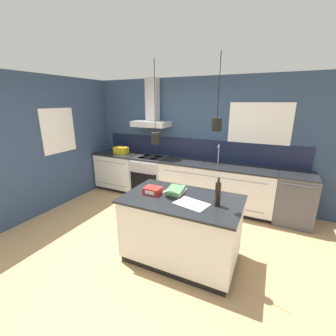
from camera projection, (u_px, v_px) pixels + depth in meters
The scene contains 13 objects.
ground_plane at pixel (150, 244), 3.47m from camera, with size 16.00×16.00×0.00m, color tan.
wall_back at pixel (193, 138), 4.84m from camera, with size 5.60×2.25×2.60m.
wall_left at pixel (65, 142), 4.70m from camera, with size 0.08×3.80×2.60m.
counter_run_left at pixel (119, 171), 5.56m from camera, with size 1.05×0.64×0.91m.
counter_run_sink at pixel (214, 186), 4.58m from camera, with size 2.27×0.64×1.29m.
oven_range at pixel (150, 176), 5.19m from camera, with size 0.75×0.66×0.91m.
dishwasher at pixel (294, 199), 3.99m from camera, with size 0.62×0.65×0.91m.
kitchen_island at pixel (181, 228), 3.04m from camera, with size 1.53×0.93×0.91m.
bottle_on_island at pixel (218, 194), 2.66m from camera, with size 0.07×0.07×0.36m.
book_stack at pixel (175, 191), 3.06m from camera, with size 0.26×0.35×0.07m.
red_supply_box at pixel (153, 190), 3.04m from camera, with size 0.23×0.18×0.09m.
paper_pile at pixel (191, 204), 2.75m from camera, with size 0.45×0.35×0.01m.
yellow_toolbox at pixel (121, 150), 5.37m from camera, with size 0.34×0.18×0.19m.
Camera 1 is at (1.53, -2.59, 2.12)m, focal length 24.00 mm.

